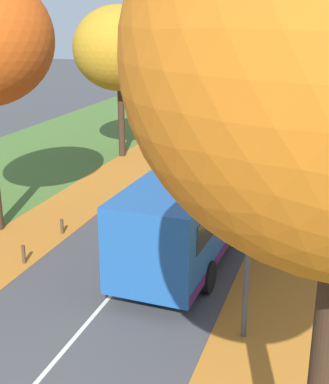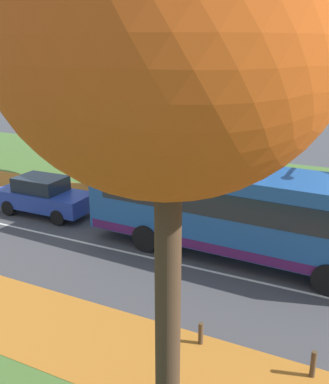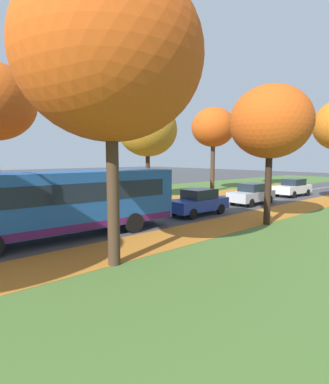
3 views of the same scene
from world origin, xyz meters
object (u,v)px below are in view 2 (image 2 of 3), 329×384
at_px(tree_right_mid, 84,77).
at_px(car_blue_lead, 44,196).
at_px(tree_left_near, 168,41).
at_px(tree_right_near, 285,49).
at_px(bollard_sixth, 201,334).
at_px(bus, 238,208).
at_px(bollard_fifth, 313,364).

height_order(tree_right_mid, car_blue_lead, tree_right_mid).
relative_size(tree_left_near, tree_right_mid, 1.25).
bearing_deg(tree_right_near, bollard_sixth, -176.40).
bearing_deg(car_blue_lead, tree_right_near, -64.24).
height_order(bollard_sixth, bus, bus).
bearing_deg(bollard_sixth, bollard_fifth, -89.41).
distance_m(bollard_sixth, car_blue_lead, 10.70).
distance_m(tree_left_near, tree_right_mid, 16.05).
bearing_deg(bollard_fifth, tree_left_near, 139.01).
xyz_separation_m(tree_right_near, tree_right_mid, (0.11, 9.48, -1.30)).
distance_m(tree_right_near, bollard_sixth, 11.46).
xyz_separation_m(bus, car_blue_lead, (0.21, 8.55, -0.89)).
bearing_deg(tree_left_near, bus, 8.36).
xyz_separation_m(tree_right_mid, bollard_fifth, (-9.55, -12.66, -5.11)).
height_order(tree_right_mid, bus, tree_right_mid).
bearing_deg(tree_right_mid, car_blue_lead, -169.86).
bearing_deg(tree_right_mid, tree_left_near, -139.24).
height_order(tree_left_near, bollard_sixth, tree_left_near).
relative_size(tree_right_mid, bus, 0.70).
xyz_separation_m(tree_right_near, bus, (-4.41, 0.16, -5.03)).
xyz_separation_m(tree_left_near, bollard_sixth, (2.53, 0.36, -6.59)).
xyz_separation_m(bollard_sixth, car_blue_lead, (5.26, 9.30, 0.53)).
distance_m(bollard_fifth, car_blue_lead, 12.99).
distance_m(bollard_sixth, bus, 5.30).
bearing_deg(bollard_sixth, tree_right_mid, 46.45).
xyz_separation_m(tree_right_mid, car_blue_lead, (-4.32, -0.77, -4.61)).
height_order(tree_right_mid, bollard_fifth, tree_right_mid).
height_order(tree_left_near, tree_right_near, tree_right_near).
relative_size(bollard_fifth, car_blue_lead, 0.15).
height_order(tree_right_near, car_blue_lead, tree_right_near).
height_order(tree_left_near, tree_right_mid, tree_left_near).
bearing_deg(tree_right_near, bus, 177.95).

